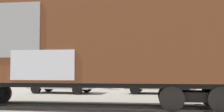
# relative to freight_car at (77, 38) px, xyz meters

# --- Properties ---
(ground_plane) EXTENTS (260.00, 260.00, 0.00)m
(ground_plane) POSITION_rel_freight_car_xyz_m (-0.80, 0.00, -2.82)
(ground_plane) COLOR slate
(track) EXTENTS (59.95, 6.24, 0.08)m
(track) POSITION_rel_freight_car_xyz_m (2.05, -0.15, -2.78)
(track) COLOR #4C4742
(track) RESTS_ON ground_plane
(freight_car) EXTENTS (13.36, 3.74, 5.01)m
(freight_car) POSITION_rel_freight_car_xyz_m (0.00, 0.00, 0.00)
(freight_car) COLOR brown
(freight_car) RESTS_ON ground_plane
(flagpole) EXTENTS (1.13, 1.30, 9.03)m
(flagpole) POSITION_rel_freight_car_xyz_m (-6.20, 10.95, 3.07)
(flagpole) COLOR silver
(flagpole) RESTS_ON ground_plane
(hillside) EXTENTS (111.48, 35.69, 15.93)m
(hillside) POSITION_rel_freight_car_xyz_m (-0.79, 63.67, 3.10)
(hillside) COLOR gray
(hillside) RESTS_ON ground_plane
(parked_car_silver) EXTENTS (4.46, 2.56, 1.69)m
(parked_car_silver) POSITION_rel_freight_car_xyz_m (-2.40, 6.76, -1.95)
(parked_car_silver) COLOR #B7BABF
(parked_car_silver) RESTS_ON ground_plane
(parked_car_tan) EXTENTS (4.59, 2.44, 1.76)m
(parked_car_tan) POSITION_rel_freight_car_xyz_m (3.96, 6.68, -1.93)
(parked_car_tan) COLOR #9E8966
(parked_car_tan) RESTS_ON ground_plane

